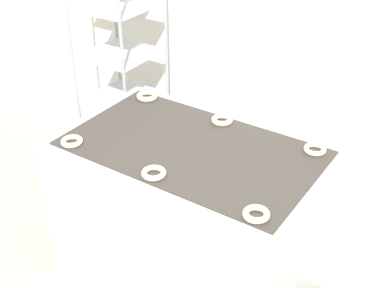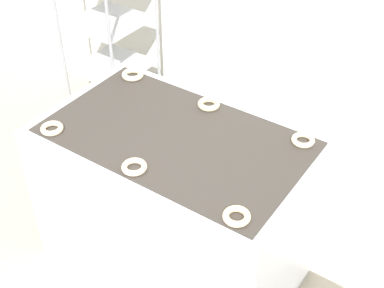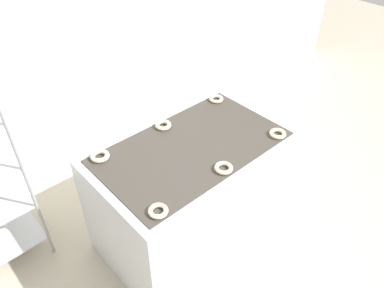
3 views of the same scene
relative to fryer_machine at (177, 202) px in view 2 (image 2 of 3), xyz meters
name	(u,v)px [view 2 (image 2 of 3)]	position (x,y,z in m)	size (l,w,h in m)	color
fryer_machine	(177,202)	(0.00, 0.00, 0.00)	(1.48, 0.90, 0.97)	#B7BABF
baking_rack_cart	(108,22)	(-1.26, 0.89, 0.44)	(0.53, 0.55, 1.83)	gray
donut_near_left	(52,128)	(-0.57, -0.33, 0.50)	(0.12, 0.12, 0.03)	beige
donut_near_center	(134,167)	(-0.01, -0.33, 0.50)	(0.13, 0.13, 0.03)	beige
donut_near_right	(237,216)	(0.56, -0.33, 0.50)	(0.13, 0.13, 0.03)	beige
donut_far_left	(133,75)	(-0.56, 0.33, 0.50)	(0.13, 0.13, 0.03)	beige
donut_far_center	(209,104)	(-0.01, 0.33, 0.50)	(0.13, 0.13, 0.03)	beige
donut_far_right	(303,140)	(0.57, 0.33, 0.50)	(0.12, 0.12, 0.03)	beige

